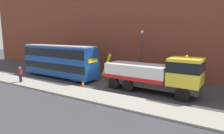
{
  "coord_description": "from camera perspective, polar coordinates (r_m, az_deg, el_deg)",
  "views": [
    {
      "loc": [
        11.8,
        -17.17,
        5.35
      ],
      "look_at": [
        1.34,
        -0.21,
        2.0
      ],
      "focal_mm": 30.91,
      "sensor_mm": 36.0,
      "label": 1
    }
  ],
  "objects": [
    {
      "name": "near_kerb",
      "position": [
        18.31,
        -10.26,
        -7.36
      ],
      "size": [
        60.0,
        2.8,
        0.15
      ],
      "primitive_type": "cube",
      "color": "gray",
      "rests_on": "ground_plane"
    },
    {
      "name": "pedestrian_onlooker",
      "position": [
        23.65,
        -25.47,
        -2.04
      ],
      "size": [
        0.43,
        0.48,
        1.71
      ],
      "rotation": [
        0.0,
        0.0,
        0.52
      ],
      "color": "#232333",
      "rests_on": "near_kerb"
    },
    {
      "name": "traffic_cone_near_bus",
      "position": [
        20.19,
        -8.58,
        -4.93
      ],
      "size": [
        0.36,
        0.36,
        0.72
      ],
      "color": "orange",
      "rests_on": "ground_plane"
    },
    {
      "name": "double_decker_bus",
      "position": [
        25.16,
        -15.41,
        2.08
      ],
      "size": [
        11.12,
        3.0,
        4.06
      ],
      "rotation": [
        0.0,
        0.0,
        -0.04
      ],
      "color": "#19479E",
      "rests_on": "ground_plane"
    },
    {
      "name": "ground_plane",
      "position": [
        21.51,
        -2.75,
        -4.87
      ],
      "size": [
        120.0,
        120.0,
        0.0
      ],
      "primitive_type": "plane",
      "color": "#38383D"
    },
    {
      "name": "street_lamp",
      "position": [
        23.41,
        8.78,
        4.83
      ],
      "size": [
        0.36,
        0.36,
        5.83
      ],
      "color": "#38383D",
      "rests_on": "ground_plane"
    },
    {
      "name": "recovery_tow_truck",
      "position": [
        18.26,
        12.53,
        -2.03
      ],
      "size": [
        10.19,
        3.01,
        3.67
      ],
      "rotation": [
        0.0,
        0.0,
        -0.04
      ],
      "color": "#2D2D2D",
      "rests_on": "ground_plane"
    },
    {
      "name": "building_facade",
      "position": [
        26.61,
        5.37,
        15.37
      ],
      "size": [
        60.0,
        1.5,
        16.0
      ],
      "color": "brown",
      "rests_on": "ground_plane"
    }
  ]
}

